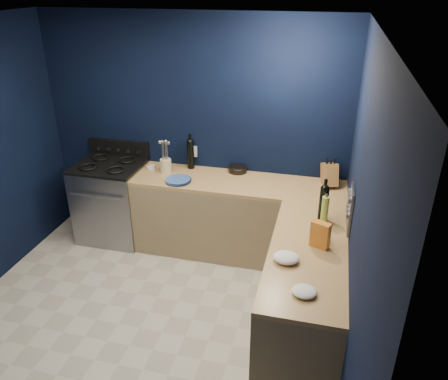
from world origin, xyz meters
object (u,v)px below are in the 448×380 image
(plate_stack, at_px, (178,180))
(crouton_bag, at_px, (320,235))
(utensil_crock, at_px, (166,166))
(gas_range, at_px, (113,202))
(knife_block, at_px, (329,175))

(plate_stack, bearing_deg, crouton_bag, -30.45)
(utensil_crock, bearing_deg, gas_range, -174.45)
(gas_range, height_order, plate_stack, plate_stack)
(plate_stack, height_order, crouton_bag, crouton_bag)
(gas_range, relative_size, plate_stack, 3.44)
(gas_range, xyz_separation_m, crouton_bag, (2.45, -1.06, 0.55))
(gas_range, distance_m, knife_block, 2.55)
(crouton_bag, bearing_deg, plate_stack, 171.62)
(knife_block, relative_size, crouton_bag, 1.05)
(plate_stack, distance_m, knife_block, 1.62)
(plate_stack, xyz_separation_m, knife_block, (1.58, 0.32, 0.10))
(gas_range, xyz_separation_m, plate_stack, (0.90, -0.15, 0.46))
(plate_stack, distance_m, utensil_crock, 0.31)
(plate_stack, xyz_separation_m, utensil_crock, (-0.22, 0.21, 0.06))
(knife_block, height_order, crouton_bag, knife_block)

